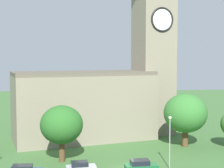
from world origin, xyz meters
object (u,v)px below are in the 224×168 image
object	(u,v)px
car_silver	(81,167)
tree_riverside_west	(62,125)
streetlamp_west_mid	(170,134)
tree_riverside_east	(185,113)
car_green	(141,166)
church	(106,89)

from	to	relation	value
car_silver	tree_riverside_west	xyz separation A→B (m)	(-2.89, 5.76, 4.72)
streetlamp_west_mid	tree_riverside_east	world-z (taller)	tree_riverside_east
car_green	tree_riverside_east	bearing A→B (deg)	54.28
car_green	tree_riverside_east	size ratio (longest dim) A/B	0.49
car_silver	car_green	distance (m)	8.14
church	tree_riverside_west	distance (m)	18.00
car_silver	streetlamp_west_mid	size ratio (longest dim) A/B	0.56
church	streetlamp_west_mid	size ratio (longest dim) A/B	4.45
church	tree_riverside_east	xyz separation A→B (m)	(13.43, -8.39, -3.63)
streetlamp_west_mid	church	bearing A→B (deg)	111.29
church	car_green	xyz separation A→B (m)	(3.65, -21.99, -8.57)
church	car_green	size ratio (longest dim) A/B	7.20
tree_riverside_west	streetlamp_west_mid	bearing A→B (deg)	-16.02
streetlamp_west_mid	tree_riverside_east	bearing A→B (deg)	65.27
church	car_green	world-z (taller)	church
car_green	tree_riverside_west	bearing A→B (deg)	151.29
streetlamp_west_mid	tree_riverside_east	xyz separation A→B (m)	(5.50, 11.94, 0.93)
car_silver	streetlamp_west_mid	xyz separation A→B (m)	(12.41, 1.37, 4.08)
church	streetlamp_west_mid	bearing A→B (deg)	-68.71
tree_riverside_west	tree_riverside_east	size ratio (longest dim) A/B	0.91
car_green	tree_riverside_east	world-z (taller)	tree_riverside_east
church	car_silver	world-z (taller)	church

